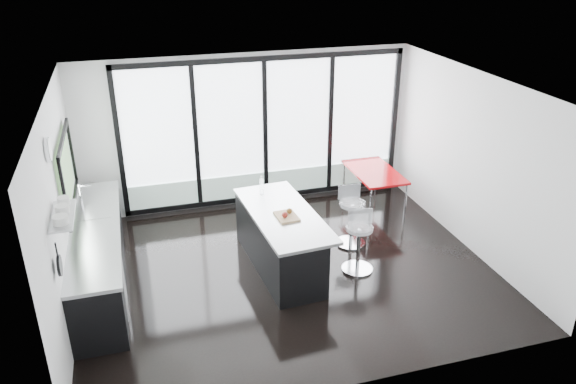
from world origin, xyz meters
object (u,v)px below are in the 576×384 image
object	(u,v)px
island	(279,240)
bar_stool_near	(358,248)
red_table	(373,189)
bar_stool_far	(351,223)

from	to	relation	value
island	bar_stool_near	world-z (taller)	island
island	bar_stool_near	size ratio (longest dim) A/B	3.02
island	bar_stool_near	xyz separation A→B (m)	(1.10, -0.44, -0.08)
red_table	bar_stool_far	bearing A→B (deg)	-128.00
island	bar_stool_near	distance (m)	1.19
island	red_table	xyz separation A→B (m)	(2.21, 1.48, -0.09)
bar_stool_near	red_table	bearing A→B (deg)	84.38
red_table	bar_stool_near	bearing A→B (deg)	-120.02
island	bar_stool_far	distance (m)	1.34
bar_stool_far	red_table	distance (m)	1.48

